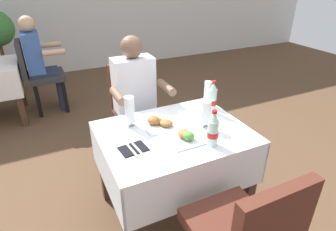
# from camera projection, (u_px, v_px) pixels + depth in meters

# --- Properties ---
(ground_plane) EXTENTS (11.00, 11.00, 0.00)m
(ground_plane) POSITION_uv_depth(u_px,v_px,m) (170.00, 207.00, 2.32)
(ground_plane) COLOR brown
(main_dining_table) EXTENTS (1.04, 0.80, 0.73)m
(main_dining_table) POSITION_uv_depth(u_px,v_px,m) (174.00, 152.00, 2.06)
(main_dining_table) COLOR white
(main_dining_table) RESTS_ON ground
(chair_far_diner_seat) EXTENTS (0.44, 0.50, 0.97)m
(chair_far_diner_seat) POSITION_uv_depth(u_px,v_px,m) (137.00, 108.00, 2.69)
(chair_far_diner_seat) COLOR #4C2319
(chair_far_diner_seat) RESTS_ON ground
(seated_diner_far) EXTENTS (0.50, 0.46, 1.26)m
(seated_diner_far) POSITION_uv_depth(u_px,v_px,m) (137.00, 98.00, 2.52)
(seated_diner_far) COLOR #282D42
(seated_diner_far) RESTS_ON ground
(plate_near_camera) EXTENTS (0.23, 0.23, 0.07)m
(plate_near_camera) POSITION_uv_depth(u_px,v_px,m) (185.00, 137.00, 1.87)
(plate_near_camera) COLOR white
(plate_near_camera) RESTS_ON main_dining_table
(plate_far_diner) EXTENTS (0.24, 0.24, 0.07)m
(plate_far_diner) POSITION_uv_depth(u_px,v_px,m) (159.00, 123.00, 2.04)
(plate_far_diner) COLOR white
(plate_far_diner) RESTS_ON main_dining_table
(beer_glass_left) EXTENTS (0.07, 0.07, 0.21)m
(beer_glass_left) POSITION_uv_depth(u_px,v_px,m) (208.00, 93.00, 2.31)
(beer_glass_left) COLOR white
(beer_glass_left) RESTS_ON main_dining_table
(beer_glass_middle) EXTENTS (0.07, 0.07, 0.21)m
(beer_glass_middle) POSITION_uv_depth(u_px,v_px,m) (206.00, 114.00, 1.99)
(beer_glass_middle) COLOR white
(beer_glass_middle) RESTS_ON main_dining_table
(beer_glass_right) EXTENTS (0.07, 0.07, 0.23)m
(beer_glass_right) POSITION_uv_depth(u_px,v_px,m) (130.00, 112.00, 2.00)
(beer_glass_right) COLOR white
(beer_glass_right) RESTS_ON main_dining_table
(cola_bottle_primary) EXTENTS (0.06, 0.06, 0.27)m
(cola_bottle_primary) POSITION_uv_depth(u_px,v_px,m) (213.00, 99.00, 2.19)
(cola_bottle_primary) COLOR silver
(cola_bottle_primary) RESTS_ON main_dining_table
(cola_bottle_secondary) EXTENTS (0.07, 0.07, 0.25)m
(cola_bottle_secondary) POSITION_uv_depth(u_px,v_px,m) (213.00, 130.00, 1.78)
(cola_bottle_secondary) COLOR silver
(cola_bottle_secondary) RESTS_ON main_dining_table
(napkin_cutlery_set) EXTENTS (0.18, 0.19, 0.01)m
(napkin_cutlery_set) POSITION_uv_depth(u_px,v_px,m) (133.00, 149.00, 1.78)
(napkin_cutlery_set) COLOR black
(napkin_cutlery_set) RESTS_ON main_dining_table
(background_chair_right) EXTENTS (0.50, 0.44, 0.97)m
(background_chair_right) POSITION_uv_depth(u_px,v_px,m) (38.00, 72.00, 3.64)
(background_chair_right) COLOR #2D2D33
(background_chair_right) RESTS_ON ground
(background_patron) EXTENTS (0.46, 0.50, 1.26)m
(background_patron) POSITION_uv_depth(u_px,v_px,m) (40.00, 60.00, 3.58)
(background_patron) COLOR #282D42
(background_patron) RESTS_ON ground
(potted_plant_corner) EXTENTS (0.51, 0.51, 1.24)m
(potted_plant_corner) POSITION_uv_depth(u_px,v_px,m) (0.00, 44.00, 4.14)
(potted_plant_corner) COLOR brown
(potted_plant_corner) RESTS_ON ground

